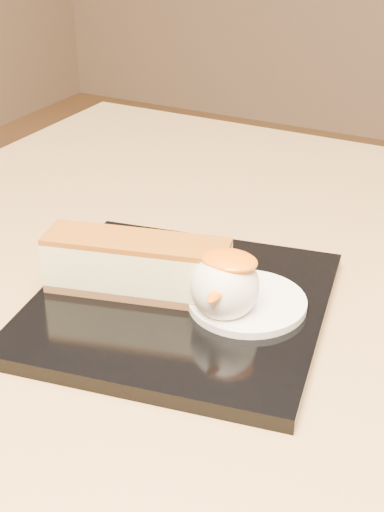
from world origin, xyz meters
The scene contains 7 objects.
table centered at (0.00, 0.00, 0.56)m, with size 0.80×0.80×0.72m.
dessert_plate centered at (-0.03, -0.05, 0.73)m, with size 0.22×0.22×0.01m, color black.
cheesecake centered at (-0.06, -0.05, 0.76)m, with size 0.15×0.07×0.05m.
cream_smear centered at (0.02, -0.03, 0.73)m, with size 0.09×0.09×0.01m, color white.
ice_cream_scoop centered at (0.01, -0.05, 0.76)m, with size 0.05×0.05×0.05m, color white.
mango_sauce centered at (0.01, -0.05, 0.78)m, with size 0.04×0.03×0.01m, color #FF6808.
mint_sprig centered at (-0.01, -0.01, 0.74)m, with size 0.03×0.02×0.00m.
Camera 1 is at (0.20, -0.46, 1.03)m, focal length 50.00 mm.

